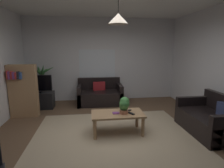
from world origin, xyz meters
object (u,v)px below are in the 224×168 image
(couch_under_window, at_px, (100,95))
(tv, at_px, (37,84))
(couch_right_side, at_px, (210,121))
(remote_on_table_0, at_px, (131,113))
(potted_palm_corner, at_px, (42,85))
(remote_on_table_1, at_px, (128,111))
(bookshelf_corner, at_px, (23,91))
(pendant_lamp, at_px, (118,19))
(tv_stand, at_px, (39,100))
(book_on_table_0, at_px, (116,113))
(potted_plant_on_table, at_px, (124,105))
(coffee_table, at_px, (118,116))

(couch_under_window, height_order, tv, tv)
(couch_right_side, xyz_separation_m, remote_on_table_0, (-1.71, 0.16, 0.19))
(potted_palm_corner, bearing_deg, remote_on_table_1, -45.30)
(remote_on_table_0, bearing_deg, remote_on_table_1, -107.71)
(potted_palm_corner, xyz_separation_m, bookshelf_corner, (-0.19, -1.20, 0.11))
(pendant_lamp, bearing_deg, tv, 137.79)
(couch_under_window, distance_m, tv_stand, 1.90)
(tv_stand, xyz_separation_m, pendant_lamp, (2.13, -1.95, 2.12))
(book_on_table_0, height_order, pendant_lamp, pendant_lamp)
(potted_palm_corner, bearing_deg, potted_plant_on_table, -48.34)
(coffee_table, bearing_deg, tv, 137.79)
(potted_plant_on_table, bearing_deg, couch_right_side, -6.26)
(book_on_table_0, height_order, bookshelf_corner, bookshelf_corner)
(couch_right_side, bearing_deg, potted_plant_on_table, -96.26)
(coffee_table, xyz_separation_m, tv, (-2.13, 1.93, 0.39))
(coffee_table, distance_m, potted_plant_on_table, 0.30)
(couch_right_side, relative_size, potted_palm_corner, 1.01)
(pendant_lamp, bearing_deg, tv_stand, 137.48)
(couch_under_window, relative_size, couch_right_side, 1.05)
(couch_under_window, relative_size, tv, 1.69)
(remote_on_table_1, distance_m, bookshelf_corner, 2.84)
(couch_right_side, relative_size, bookshelf_corner, 0.98)
(book_on_table_0, bearing_deg, remote_on_table_0, -12.23)
(book_on_table_0, bearing_deg, couch_under_window, 95.18)
(coffee_table, relative_size, potted_palm_corner, 0.81)
(remote_on_table_0, bearing_deg, bookshelf_corner, -54.38)
(couch_right_side, height_order, bookshelf_corner, bookshelf_corner)
(couch_right_side, bearing_deg, pendant_lamp, -97.22)
(potted_palm_corner, bearing_deg, coffee_table, -49.50)
(potted_plant_on_table, bearing_deg, remote_on_table_0, -17.08)
(potted_plant_on_table, relative_size, bookshelf_corner, 0.26)
(coffee_table, distance_m, bookshelf_corner, 2.66)
(couch_right_side, height_order, remote_on_table_0, couch_right_side)
(book_on_table_0, relative_size, tv_stand, 0.16)
(couch_under_window, relative_size, potted_plant_on_table, 3.98)
(remote_on_table_0, xyz_separation_m, potted_plant_on_table, (-0.15, 0.04, 0.18))
(tv, distance_m, bookshelf_corner, 0.68)
(coffee_table, xyz_separation_m, remote_on_table_0, (0.28, -0.09, 0.08))
(remote_on_table_1, xyz_separation_m, tv_stand, (-2.38, 1.86, -0.21))
(book_on_table_0, height_order, remote_on_table_1, remote_on_table_1)
(couch_right_side, distance_m, coffee_table, 2.01)
(tv_stand, bearing_deg, book_on_table_0, -43.42)
(book_on_table_0, distance_m, remote_on_table_0, 0.33)
(couch_right_side, bearing_deg, remote_on_table_1, -101.05)
(pendant_lamp, bearing_deg, remote_on_table_0, -18.55)
(couch_under_window, height_order, pendant_lamp, pendant_lamp)
(potted_plant_on_table, distance_m, tv, 3.01)
(remote_on_table_0, height_order, tv, tv)
(coffee_table, height_order, pendant_lamp, pendant_lamp)
(potted_plant_on_table, bearing_deg, coffee_table, 159.85)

